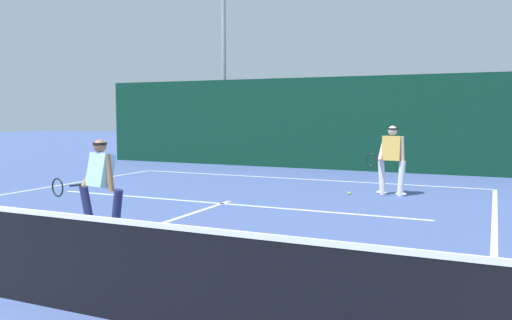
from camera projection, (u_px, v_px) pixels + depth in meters
name	position (u px, v px, depth m)	size (l,w,h in m)	color
court_line_baseline_far	(297.00, 179.00, 15.53)	(10.65, 0.10, 0.01)	white
court_line_service	(222.00, 203.00, 11.27)	(8.68, 0.10, 0.01)	white
court_line_centre	(140.00, 230.00, 8.69)	(0.10, 6.40, 0.01)	white
player_near	(100.00, 183.00, 8.33)	(1.05, 0.82, 1.53)	#1E234C
player_far	(392.00, 157.00, 12.36)	(0.87, 0.84, 1.64)	silver
tennis_ball	(349.00, 193.00, 12.52)	(0.07, 0.07, 0.07)	#D1E033
tennis_ball_extra	(319.00, 303.00, 5.28)	(0.07, 0.07, 0.07)	#D1E033
back_fence_windscreen	(327.00, 123.00, 18.04)	(17.94, 0.12, 3.16)	#0B3424
light_pole	(224.00, 50.00, 20.98)	(0.55, 0.44, 7.21)	#9EA39E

